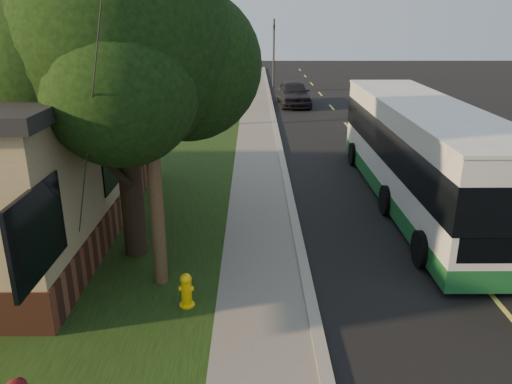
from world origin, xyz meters
TOP-DOWN VIEW (x-y plane):
  - ground at (0.00, 0.00)m, footprint 120.00×120.00m
  - road at (4.00, 10.00)m, footprint 8.00×80.00m
  - curb at (0.00, 10.00)m, footprint 0.25×80.00m
  - sidewalk at (-1.00, 10.00)m, footprint 2.00×80.00m
  - grass_verge at (-4.50, 10.00)m, footprint 5.00×80.00m
  - fire_hydrant at (-2.60, 0.00)m, footprint 0.32×0.32m
  - utility_pole at (-3.31, 0.99)m, footprint 2.86×3.21m
  - leafy_tree at (-4.17, 2.65)m, footprint 6.30×6.00m
  - bare_tree_near at (-3.50, 18.00)m, footprint 1.38×1.21m
  - bare_tree_far at (-3.00, 30.00)m, footprint 1.38×1.21m
  - traffic_signal at (0.50, 34.00)m, footprint 0.18×0.22m
  - transit_bus at (4.10, 6.19)m, footprint 2.75×11.94m
  - distant_car at (1.50, 24.80)m, footprint 2.23×5.04m

SIDE VIEW (x-z plane):
  - ground at x=0.00m, z-range 0.00..0.00m
  - road at x=4.00m, z-range 0.00..0.01m
  - grass_verge at x=-4.50m, z-range 0.00..0.07m
  - sidewalk at x=-1.00m, z-range 0.00..0.08m
  - curb at x=0.00m, z-range 0.00..0.12m
  - fire_hydrant at x=-2.60m, z-range 0.06..0.80m
  - distant_car at x=1.50m, z-range 0.00..1.68m
  - transit_bus at x=4.10m, z-range 0.11..3.34m
  - bare_tree_far at x=-3.00m, z-range -0.01..4.02m
  - bare_tree_near at x=-3.50m, z-range 0.00..4.30m
  - traffic_signal at x=0.50m, z-range 0.41..5.91m
  - utility_pole at x=-3.31m, z-range 0.10..9.17m
  - leafy_tree at x=-4.17m, z-range 1.27..9.07m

